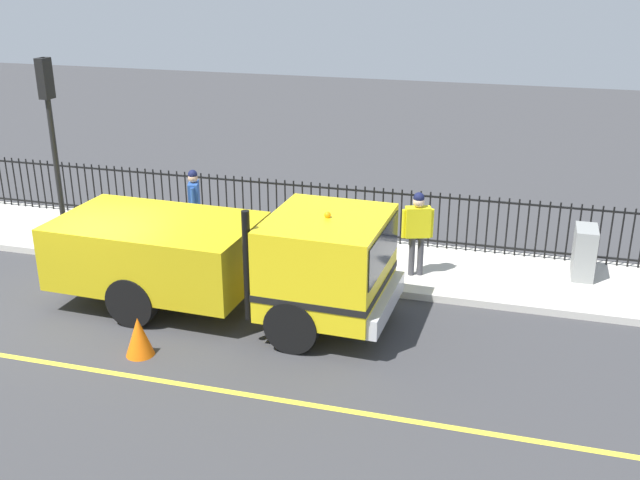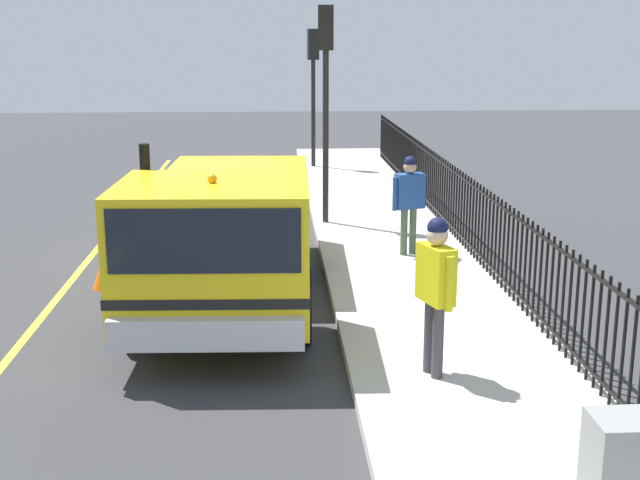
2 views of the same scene
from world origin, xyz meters
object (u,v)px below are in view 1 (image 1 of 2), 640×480
Objects in this scene: work_truck at (243,256)px; worker_standing at (418,225)px; traffic_cone at (139,336)px; pedestrian_distant at (194,198)px; utility_cabinet at (584,252)px; traffic_light_near at (50,117)px.

work_truck reaches higher than worker_standing.
pedestrian_distant is at bearing 13.66° from traffic_cone.
utility_cabinet is (3.27, -6.22, -0.52)m from work_truck.
traffic_cone is (-5.20, 7.39, -0.34)m from utility_cabinet.
work_truck is at bearing 19.14° from pedestrian_distant.
work_truck is 3.67× the size of worker_standing.
traffic_cone is (-4.34, 4.05, -0.90)m from worker_standing.
traffic_cone is (-1.92, 1.17, -0.85)m from work_truck.
traffic_cone is at bearing 125.12° from utility_cabinet.
traffic_cone is at bearing 50.15° from traffic_light_near.
worker_standing is 1.05× the size of pedestrian_distant.
traffic_light_near reaches higher than work_truck.
work_truck is 9.43× the size of traffic_cone.
traffic_light_near reaches higher than worker_standing.
worker_standing is at bearing -42.99° from traffic_cone.
worker_standing is at bearing 104.36° from utility_cabinet.
traffic_light_near is 6.00m from traffic_cone.
utility_cabinet is (0.28, -8.58, -0.51)m from pedestrian_distant.
utility_cabinet is at bearing 175.31° from worker_standing.
worker_standing is 6.00m from traffic_cone.
worker_standing is 8.14m from traffic_light_near.
utility_cabinet reaches higher than traffic_cone.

